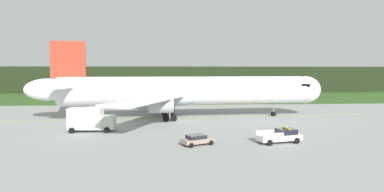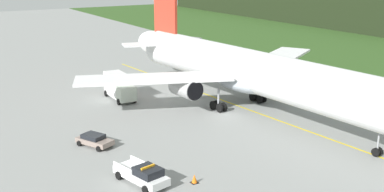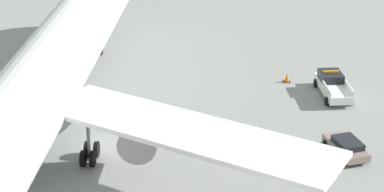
{
  "view_description": "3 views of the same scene",
  "coord_description": "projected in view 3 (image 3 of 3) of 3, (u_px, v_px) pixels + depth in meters",
  "views": [
    {
      "loc": [
        -1.24,
        -56.22,
        9.29
      ],
      "look_at": [
        2.28,
        5.59,
        4.22
      ],
      "focal_mm": 28.94,
      "sensor_mm": 36.0,
      "label": 1
    },
    {
      "loc": [
        47.69,
        -33.54,
        18.94
      ],
      "look_at": [
        4.79,
        -7.84,
        4.88
      ],
      "focal_mm": 44.14,
      "sensor_mm": 36.0,
      "label": 2
    },
    {
      "loc": [
        -43.83,
        -13.33,
        25.07
      ],
      "look_at": [
        3.75,
        -6.27,
        3.02
      ],
      "focal_mm": 63.68,
      "sensor_mm": 36.0,
      "label": 3
    }
  ],
  "objects": [
    {
      "name": "ground",
      "position": [
        103.0,
        147.0,
        51.64
      ],
      "size": [
        320.0,
        320.0,
        0.0
      ],
      "primitive_type": "plane",
      "color": "gray"
    },
    {
      "name": "taxiway_centerline_main",
      "position": [
        54.0,
        138.0,
        53.07
      ],
      "size": [
        76.11,
        6.28,
        0.01
      ],
      "primitive_type": "cube",
      "rotation": [
        0.0,
        0.0,
        0.08
      ],
      "color": "yellow",
      "rests_on": "ground"
    },
    {
      "name": "airliner",
      "position": [
        46.0,
        78.0,
        50.38
      ],
      "size": [
        58.08,
        42.32,
        14.74
      ],
      "color": "white",
      "rests_on": "ground"
    },
    {
      "name": "staff_car",
      "position": [
        346.0,
        146.0,
        50.34
      ],
      "size": [
        4.46,
        3.43,
        1.3
      ],
      "color": "gray",
      "rests_on": "ground"
    },
    {
      "name": "ops_pickup_truck",
      "position": [
        333.0,
        85.0,
        60.1
      ],
      "size": [
        6.04,
        3.34,
        1.94
      ],
      "color": "white",
      "rests_on": "ground"
    },
    {
      "name": "apron_cone",
      "position": [
        287.0,
        78.0,
        62.88
      ],
      "size": [
        0.66,
        0.66,
        0.82
      ],
      "color": "black",
      "rests_on": "ground"
    }
  ]
}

